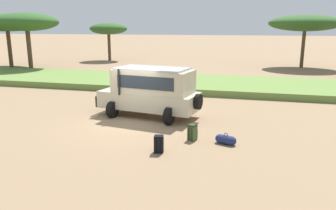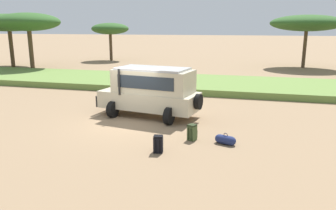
{
  "view_description": "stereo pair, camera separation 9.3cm",
  "coord_description": "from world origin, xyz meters",
  "px_view_note": "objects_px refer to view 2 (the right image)",
  "views": [
    {
      "loc": [
        5.48,
        -13.65,
        4.38
      ],
      "look_at": [
        1.93,
        -0.04,
        1.0
      ],
      "focal_mm": 35.0,
      "sensor_mm": 36.0,
      "label": 1
    },
    {
      "loc": [
        5.57,
        -13.63,
        4.38
      ],
      "look_at": [
        1.93,
        -0.04,
        1.0
      ],
      "focal_mm": 35.0,
      "sensor_mm": 36.0,
      "label": 2
    }
  ],
  "objects_px": {
    "backpack_beside_front_wheel": "(192,132)",
    "acacia_tree_left_mid": "(28,22)",
    "duffel_bag_low_black_case": "(225,140)",
    "acacia_tree_centre_back": "(110,29)",
    "backpack_cluster_center": "(158,144)",
    "acacia_tree_right_mid": "(307,23)",
    "acacia_tree_far_left": "(9,23)",
    "safari_vehicle": "(151,91)"
  },
  "relations": [
    {
      "from": "acacia_tree_centre_back",
      "to": "acacia_tree_left_mid",
      "type": "bearing_deg",
      "value": -103.93
    },
    {
      "from": "duffel_bag_low_black_case",
      "to": "backpack_beside_front_wheel",
      "type": "bearing_deg",
      "value": 174.18
    },
    {
      "from": "backpack_beside_front_wheel",
      "to": "acacia_tree_centre_back",
      "type": "height_order",
      "value": "acacia_tree_centre_back"
    },
    {
      "from": "backpack_cluster_center",
      "to": "acacia_tree_left_mid",
      "type": "xyz_separation_m",
      "value": [
        -18.41,
        17.6,
        4.48
      ]
    },
    {
      "from": "acacia_tree_far_left",
      "to": "acacia_tree_right_mid",
      "type": "distance_m",
      "value": 31.9
    },
    {
      "from": "acacia_tree_far_left",
      "to": "acacia_tree_left_mid",
      "type": "relative_size",
      "value": 1.31
    },
    {
      "from": "backpack_beside_front_wheel",
      "to": "acacia_tree_far_left",
      "type": "distance_m",
      "value": 30.38
    },
    {
      "from": "backpack_cluster_center",
      "to": "acacia_tree_centre_back",
      "type": "xyz_separation_m",
      "value": [
        -15.41,
        29.72,
        3.77
      ]
    },
    {
      "from": "backpack_beside_front_wheel",
      "to": "acacia_tree_left_mid",
      "type": "bearing_deg",
      "value": 140.37
    },
    {
      "from": "acacia_tree_right_mid",
      "to": "safari_vehicle",
      "type": "bearing_deg",
      "value": -113.15
    },
    {
      "from": "acacia_tree_left_mid",
      "to": "backpack_beside_front_wheel",
      "type": "bearing_deg",
      "value": -39.63
    },
    {
      "from": "backpack_cluster_center",
      "to": "acacia_tree_centre_back",
      "type": "relative_size",
      "value": 0.13
    },
    {
      "from": "safari_vehicle",
      "to": "acacia_tree_far_left",
      "type": "distance_m",
      "value": 26.35
    },
    {
      "from": "backpack_beside_front_wheel",
      "to": "acacia_tree_left_mid",
      "type": "height_order",
      "value": "acacia_tree_left_mid"
    },
    {
      "from": "backpack_cluster_center",
      "to": "acacia_tree_far_left",
      "type": "relative_size",
      "value": 0.08
    },
    {
      "from": "duffel_bag_low_black_case",
      "to": "acacia_tree_left_mid",
      "type": "bearing_deg",
      "value": 141.98
    },
    {
      "from": "backpack_beside_front_wheel",
      "to": "acacia_tree_far_left",
      "type": "relative_size",
      "value": 0.08
    },
    {
      "from": "safari_vehicle",
      "to": "acacia_tree_left_mid",
      "type": "relative_size",
      "value": 0.89
    },
    {
      "from": "backpack_cluster_center",
      "to": "acacia_tree_right_mid",
      "type": "xyz_separation_m",
      "value": [
        8.18,
        27.78,
        4.41
      ]
    },
    {
      "from": "backpack_beside_front_wheel",
      "to": "acacia_tree_far_left",
      "type": "height_order",
      "value": "acacia_tree_far_left"
    },
    {
      "from": "backpack_beside_front_wheel",
      "to": "acacia_tree_far_left",
      "type": "xyz_separation_m",
      "value": [
        -23.7,
        18.48,
        4.46
      ]
    },
    {
      "from": "backpack_cluster_center",
      "to": "backpack_beside_front_wheel",
      "type": "bearing_deg",
      "value": 59.84
    },
    {
      "from": "safari_vehicle",
      "to": "backpack_beside_front_wheel",
      "type": "bearing_deg",
      "value": -48.31
    },
    {
      "from": "acacia_tree_centre_back",
      "to": "safari_vehicle",
      "type": "bearing_deg",
      "value": -61.47
    },
    {
      "from": "acacia_tree_far_left",
      "to": "acacia_tree_centre_back",
      "type": "relative_size",
      "value": 1.66
    },
    {
      "from": "duffel_bag_low_black_case",
      "to": "acacia_tree_centre_back",
      "type": "height_order",
      "value": "acacia_tree_centre_back"
    },
    {
      "from": "safari_vehicle",
      "to": "backpack_cluster_center",
      "type": "height_order",
      "value": "safari_vehicle"
    },
    {
      "from": "duffel_bag_low_black_case",
      "to": "backpack_cluster_center",
      "type": "bearing_deg",
      "value": -147.0
    },
    {
      "from": "safari_vehicle",
      "to": "acacia_tree_left_mid",
      "type": "height_order",
      "value": "acacia_tree_left_mid"
    },
    {
      "from": "backpack_beside_front_wheel",
      "to": "acacia_tree_centre_back",
      "type": "relative_size",
      "value": 0.13
    },
    {
      "from": "duffel_bag_low_black_case",
      "to": "acacia_tree_centre_back",
      "type": "relative_size",
      "value": 0.17
    },
    {
      "from": "safari_vehicle",
      "to": "backpack_cluster_center",
      "type": "distance_m",
      "value": 5.0
    },
    {
      "from": "safari_vehicle",
      "to": "acacia_tree_centre_back",
      "type": "bearing_deg",
      "value": 118.53
    },
    {
      "from": "backpack_cluster_center",
      "to": "acacia_tree_far_left",
      "type": "distance_m",
      "value": 30.68
    },
    {
      "from": "acacia_tree_centre_back",
      "to": "acacia_tree_right_mid",
      "type": "height_order",
      "value": "acacia_tree_right_mid"
    },
    {
      "from": "backpack_beside_front_wheel",
      "to": "backpack_cluster_center",
      "type": "height_order",
      "value": "backpack_beside_front_wheel"
    },
    {
      "from": "safari_vehicle",
      "to": "acacia_tree_centre_back",
      "type": "relative_size",
      "value": 1.13
    },
    {
      "from": "backpack_cluster_center",
      "to": "acacia_tree_right_mid",
      "type": "height_order",
      "value": "acacia_tree_right_mid"
    },
    {
      "from": "backpack_beside_front_wheel",
      "to": "duffel_bag_low_black_case",
      "type": "distance_m",
      "value": 1.33
    },
    {
      "from": "duffel_bag_low_black_case",
      "to": "acacia_tree_right_mid",
      "type": "xyz_separation_m",
      "value": [
        5.94,
        26.32,
        4.55
      ]
    },
    {
      "from": "backpack_cluster_center",
      "to": "safari_vehicle",
      "type": "bearing_deg",
      "value": 110.81
    },
    {
      "from": "safari_vehicle",
      "to": "acacia_tree_right_mid",
      "type": "relative_size",
      "value": 0.72
    }
  ]
}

